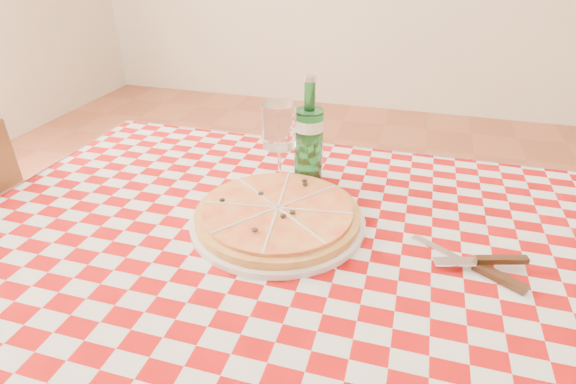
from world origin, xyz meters
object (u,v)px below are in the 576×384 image
at_px(dining_table, 289,276).
at_px(wine_glass, 279,145).
at_px(pizza_plate, 278,214).
at_px(water_bottle, 309,129).

bearing_deg(dining_table, wine_glass, 111.94).
bearing_deg(pizza_plate, dining_table, -46.59).
distance_m(pizza_plate, water_bottle, 0.23).
bearing_deg(wine_glass, pizza_plate, -74.21).
relative_size(pizza_plate, water_bottle, 1.43).
bearing_deg(dining_table, pizza_plate, 133.41).
distance_m(dining_table, pizza_plate, 0.13).
bearing_deg(pizza_plate, water_bottle, 87.13).
distance_m(water_bottle, wine_glass, 0.07).
height_order(pizza_plate, wine_glass, wine_glass).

